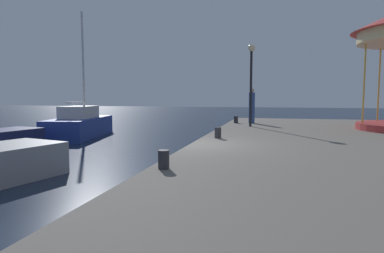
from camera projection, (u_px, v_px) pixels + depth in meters
name	position (u px, v px, depth m)	size (l,w,h in m)	color
ground_plane	(191.00, 168.00, 11.12)	(120.00, 120.00, 0.00)	#162338
sailboat_blue	(80.00, 124.00, 19.44)	(3.23, 6.07, 7.22)	navy
lamp_post_mid_promenade	(251.00, 70.00, 16.88)	(0.36, 0.36, 4.10)	black
bollard_south	(236.00, 120.00, 19.25)	(0.24, 0.24, 0.40)	#2D2D33
bollard_north	(218.00, 133.00, 12.41)	(0.24, 0.24, 0.40)	#2D2D33
bollard_center	(164.00, 159.00, 7.19)	(0.24, 0.24, 0.40)	#2D2D33
person_mid_promenade	(252.00, 107.00, 19.19)	(0.34, 0.34, 1.97)	#2D4C8C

